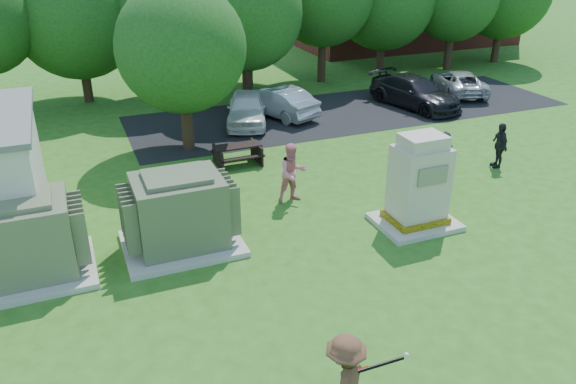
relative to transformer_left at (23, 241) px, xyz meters
name	(u,v)px	position (x,y,z in m)	size (l,w,h in m)	color
ground	(358,321)	(6.50, -4.50, -0.97)	(120.00, 120.00, 0.00)	#2D6619
parking_strip	(351,110)	(13.50, 9.00, -0.96)	(20.00, 6.00, 0.01)	#232326
transformer_left	(23,241)	(0.00, 0.00, 0.00)	(3.00, 2.40, 2.07)	beige
transformer_right	(180,213)	(3.70, 0.00, 0.00)	(3.00, 2.40, 2.07)	beige
generator_cabinet	(418,187)	(10.05, -1.28, 0.20)	(2.19, 1.79, 2.67)	beige
picnic_table	(238,152)	(6.77, 4.87, -0.53)	(1.64, 1.23, 0.70)	black
batter	(345,383)	(4.92, -6.82, -0.05)	(1.19, 0.68, 1.84)	brown
person_by_generator	(442,161)	(12.06, 0.36, 0.02)	(0.72, 0.47, 1.98)	black
person_at_picnic	(292,173)	(7.42, 1.41, -0.04)	(0.90, 0.70, 1.85)	pink
person_walking_right	(500,145)	(15.09, 1.23, -0.18)	(0.93, 0.39, 1.59)	black
car_white	(247,108)	(8.49, 9.02, -0.29)	(1.60, 3.98, 1.36)	white
car_silver_a	(278,102)	(10.12, 9.53, -0.32)	(1.38, 3.97, 1.31)	silver
car_dark	(415,92)	(16.48, 8.45, -0.28)	(1.93, 4.75, 1.38)	black
car_silver_b	(458,82)	(19.79, 9.57, -0.39)	(1.92, 4.16, 1.16)	silver
batting_equipment	(382,364)	(5.56, -6.89, 0.20)	(1.15, 0.31, 0.29)	black
tree_row	(206,8)	(8.25, 14.00, 3.18)	(41.30, 13.30, 7.30)	#47301E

